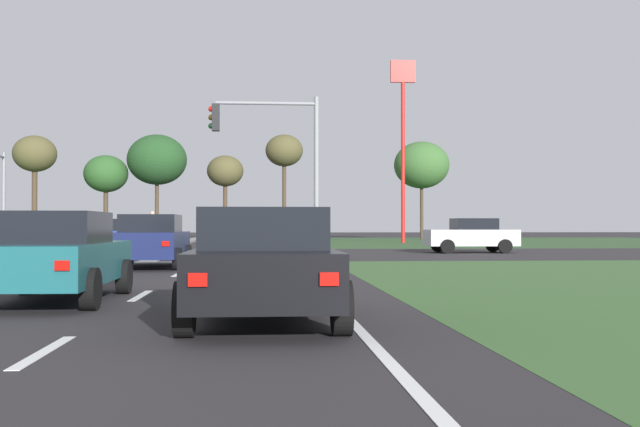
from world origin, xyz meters
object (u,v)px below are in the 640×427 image
(car_white_near, at_px, (169,231))
(treeline_third, at_px, (106,174))
(car_navy_second, at_px, (152,240))
(car_black_fifth, at_px, (263,264))
(car_silver_seventh, at_px, (471,235))
(traffic_signal_near_right, at_px, (279,149))
(pedestrian_at_median, at_px, (152,225))
(treeline_fourth, at_px, (157,160))
(treeline_sixth, at_px, (284,152))
(treeline_second, at_px, (35,155))
(treeline_seventh, at_px, (422,165))
(treeline_fifth, at_px, (225,172))
(car_teal_sixth, at_px, (55,256))
(fastfood_pole_sign, at_px, (403,112))
(car_blue_third, at_px, (107,236))

(car_white_near, relative_size, treeline_third, 0.63)
(car_navy_second, relative_size, car_black_fifth, 1.07)
(car_silver_seventh, bearing_deg, traffic_signal_near_right, 129.57)
(pedestrian_at_median, bearing_deg, treeline_fourth, -66.49)
(treeline_fourth, bearing_deg, car_black_fifth, -80.76)
(traffic_signal_near_right, bearing_deg, treeline_sixth, 88.04)
(treeline_second, height_order, treeline_seventh, treeline_seventh)
(car_white_near, xyz_separation_m, treeline_fourth, (-1.08, 0.54, 6.14))
(treeline_sixth, relative_size, treeline_seventh, 1.06)
(treeline_seventh, bearing_deg, treeline_third, -178.71)
(car_black_fifth, height_order, treeline_third, treeline_third)
(car_navy_second, bearing_deg, traffic_signal_near_right, 43.20)
(treeline_third, xyz_separation_m, treeline_fifth, (10.14, 1.12, 0.35))
(treeline_fifth, height_order, treeline_seventh, treeline_seventh)
(pedestrian_at_median, bearing_deg, car_teal_sixth, 111.26)
(car_teal_sixth, relative_size, treeline_seventh, 0.49)
(car_white_near, bearing_deg, car_silver_seventh, 119.54)
(fastfood_pole_sign, relative_size, treeline_second, 1.52)
(treeline_third, distance_m, treeline_seventh, 27.69)
(car_white_near, xyz_separation_m, pedestrian_at_median, (2.00, -23.60, 0.53))
(car_white_near, relative_size, treeline_fifth, 0.61)
(treeline_third, bearing_deg, car_teal_sixth, -79.36)
(fastfood_pole_sign, distance_m, treeline_second, 30.85)
(fastfood_pole_sign, relative_size, treeline_fifth, 1.77)
(car_navy_second, bearing_deg, treeline_third, 103.24)
(car_black_fifth, distance_m, treeline_second, 57.57)
(treeline_fourth, bearing_deg, treeline_sixth, 4.27)
(pedestrian_at_median, distance_m, treeline_sixth, 26.98)
(pedestrian_at_median, relative_size, treeline_sixth, 0.20)
(car_silver_seventh, relative_size, fastfood_pole_sign, 0.32)
(car_navy_second, distance_m, traffic_signal_near_right, 6.20)
(traffic_signal_near_right, bearing_deg, treeline_fourth, 103.84)
(car_white_near, distance_m, treeline_second, 12.62)
(car_silver_seventh, xyz_separation_m, treeline_fifth, (-12.91, 32.83, 5.19))
(treeline_seventh, bearing_deg, car_white_near, -176.82)
(traffic_signal_near_right, relative_size, treeline_third, 0.80)
(treeline_third, xyz_separation_m, treeline_fourth, (4.34, -0.07, 1.26))
(car_navy_second, height_order, treeline_sixth, treeline_sixth)
(car_blue_third, xyz_separation_m, treeline_sixth, (8.74, 32.85, 6.99))
(treeline_fourth, bearing_deg, car_blue_third, -85.95)
(car_white_near, distance_m, car_blue_third, 31.51)
(car_navy_second, bearing_deg, treeline_fourth, 97.64)
(car_blue_third, relative_size, treeline_fourth, 0.51)
(car_black_fifth, distance_m, treeline_fourth, 56.87)
(car_blue_third, relative_size, car_teal_sixth, 1.07)
(traffic_signal_near_right, xyz_separation_m, treeline_third, (-13.98, 39.20, 1.69))
(car_silver_seventh, relative_size, treeline_second, 0.48)
(car_navy_second, distance_m, treeline_sixth, 44.48)
(car_blue_third, height_order, treeline_third, treeline_third)
(car_white_near, distance_m, treeline_seventh, 23.04)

